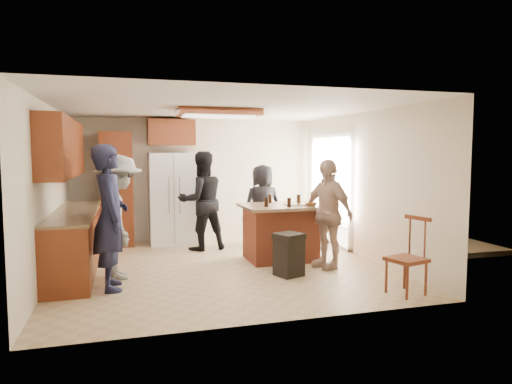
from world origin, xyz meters
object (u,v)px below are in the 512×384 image
object	(u,v)px
kitchen_island	(280,232)
trash_bin	(289,254)
person_behind_left	(202,201)
person_counter	(119,217)
spindle_chair	(408,259)
refrigerator	(172,198)
person_behind_right	(263,205)
person_side_right	(327,214)
person_front_left	(110,217)

from	to	relation	value
kitchen_island	trash_bin	distance (m)	1.03
person_behind_left	trash_bin	xyz separation A→B (m)	(0.93, -2.15, -0.60)
person_counter	spindle_chair	bearing A→B (deg)	-121.54
refrigerator	person_behind_right	bearing A→B (deg)	-22.61
person_behind_left	trash_bin	distance (m)	2.42
person_behind_left	person_side_right	distance (m)	2.50
kitchen_island	spindle_chair	distance (m)	2.42
person_counter	person_behind_left	bearing A→B (deg)	-47.10
person_behind_right	person_counter	distance (m)	3.13
trash_bin	refrigerator	bearing A→B (deg)	115.44
person_front_left	person_counter	world-z (taller)	person_front_left
person_counter	spindle_chair	distance (m)	4.00
person_counter	refrigerator	distance (m)	2.54
person_behind_left	kitchen_island	distance (m)	1.69
person_front_left	spindle_chair	size ratio (longest dim) A/B	1.93
spindle_chair	person_counter	bearing A→B (deg)	152.84
person_behind_left	refrigerator	bearing A→B (deg)	-69.80
person_front_left	person_counter	distance (m)	0.54
refrigerator	spindle_chair	world-z (taller)	refrigerator
person_behind_left	person_counter	world-z (taller)	person_behind_left
person_side_right	refrigerator	bearing A→B (deg)	-160.46
refrigerator	trash_bin	size ratio (longest dim) A/B	2.86
person_behind_left	refrigerator	size ratio (longest dim) A/B	1.02
person_behind_left	person_front_left	bearing A→B (deg)	42.76
person_behind_left	trash_bin	size ratio (longest dim) A/B	2.91
person_side_right	person_counter	size ratio (longest dim) A/B	0.96
spindle_chair	trash_bin	bearing A→B (deg)	132.97
person_side_right	person_counter	xyz separation A→B (m)	(-3.13, 0.28, 0.04)
spindle_chair	person_side_right	bearing A→B (deg)	104.93
person_behind_left	spindle_chair	world-z (taller)	person_behind_left
person_front_left	refrigerator	distance (m)	3.07
kitchen_island	person_behind_left	bearing A→B (deg)	134.63
person_behind_left	trash_bin	bearing A→B (deg)	102.59
person_side_right	person_counter	bearing A→B (deg)	-114.70
person_front_left	refrigerator	bearing A→B (deg)	-25.63
person_behind_right	refrigerator	xyz separation A→B (m)	(-1.66, 0.69, 0.11)
refrigerator	person_counter	bearing A→B (deg)	-113.01
person_counter	person_front_left	bearing A→B (deg)	164.65
person_behind_right	spindle_chair	size ratio (longest dim) A/B	1.59
person_side_right	spindle_chair	bearing A→B (deg)	-4.64
person_behind_left	person_behind_right	size ratio (longest dim) A/B	1.16
person_front_left	refrigerator	world-z (taller)	person_front_left
person_counter	person_side_right	bearing A→B (deg)	-99.49
person_side_right	refrigerator	world-z (taller)	refrigerator
person_front_left	kitchen_island	distance (m)	2.90
spindle_chair	refrigerator	bearing A→B (deg)	121.44
person_side_right	trash_bin	bearing A→B (deg)	-87.87
person_behind_right	spindle_chair	distance (m)	3.59
kitchen_island	person_behind_right	bearing A→B (deg)	87.21
kitchen_island	trash_bin	bearing A→B (deg)	-102.19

